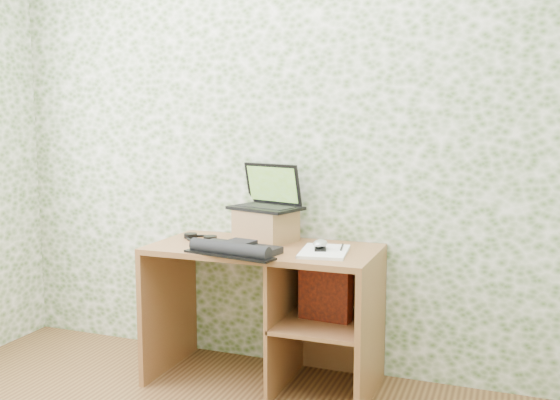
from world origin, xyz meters
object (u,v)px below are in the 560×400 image
at_px(desk, 279,296).
at_px(keyboard, 235,249).
at_px(notepad, 324,252).
at_px(riser, 266,225).
at_px(laptop, 268,198).

distance_m(desk, keyboard, 0.41).
bearing_deg(notepad, keyboard, -166.72).
xyz_separation_m(desk, riser, (-0.12, 0.12, 0.36)).
bearing_deg(riser, laptop, 90.00).
xyz_separation_m(desk, notepad, (0.27, -0.07, 0.28)).
distance_m(riser, laptop, 0.15).
xyz_separation_m(desk, keyboard, (-0.15, -0.24, 0.29)).
relative_size(keyboard, notepad, 1.55).
bearing_deg(laptop, riser, -72.67).
relative_size(laptop, notepad, 1.31).
xyz_separation_m(riser, notepad, (0.39, -0.19, -0.08)).
xyz_separation_m(desk, laptop, (-0.12, 0.16, 0.50)).
distance_m(laptop, notepad, 0.51).
height_order(laptop, keyboard, laptop).
bearing_deg(riser, notepad, -25.75).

